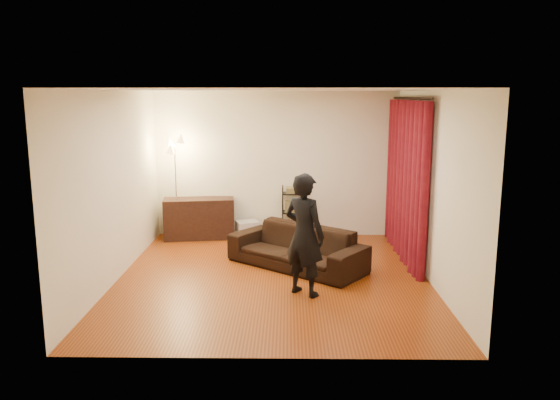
{
  "coord_description": "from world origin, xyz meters",
  "views": [
    {
      "loc": [
        0.22,
        -7.63,
        2.64
      ],
      "look_at": [
        0.1,
        0.3,
        1.1
      ],
      "focal_mm": 35.0,
      "sensor_mm": 36.0,
      "label": 1
    }
  ],
  "objects_px": {
    "storage_boxes": "(248,229)",
    "floor_lamp": "(176,190)",
    "wire_shelf": "(295,212)",
    "person": "(304,235)",
    "media_cabinet": "(199,218)",
    "sofa": "(297,247)"
  },
  "relations": [
    {
      "from": "media_cabinet",
      "to": "storage_boxes",
      "type": "relative_size",
      "value": 3.28
    },
    {
      "from": "sofa",
      "to": "floor_lamp",
      "type": "height_order",
      "value": "floor_lamp"
    },
    {
      "from": "person",
      "to": "media_cabinet",
      "type": "relative_size",
      "value": 1.28
    },
    {
      "from": "storage_boxes",
      "to": "media_cabinet",
      "type": "bearing_deg",
      "value": -179.21
    },
    {
      "from": "wire_shelf",
      "to": "storage_boxes",
      "type": "bearing_deg",
      "value": -154.84
    },
    {
      "from": "person",
      "to": "storage_boxes",
      "type": "relative_size",
      "value": 4.2
    },
    {
      "from": "media_cabinet",
      "to": "storage_boxes",
      "type": "xyz_separation_m",
      "value": [
        0.9,
        0.01,
        -0.21
      ]
    },
    {
      "from": "storage_boxes",
      "to": "floor_lamp",
      "type": "bearing_deg",
      "value": -173.4
    },
    {
      "from": "storage_boxes",
      "to": "wire_shelf",
      "type": "relative_size",
      "value": 0.4
    },
    {
      "from": "media_cabinet",
      "to": "floor_lamp",
      "type": "xyz_separation_m",
      "value": [
        -0.38,
        -0.14,
        0.57
      ]
    },
    {
      "from": "person",
      "to": "floor_lamp",
      "type": "relative_size",
      "value": 0.87
    },
    {
      "from": "sofa",
      "to": "wire_shelf",
      "type": "height_order",
      "value": "wire_shelf"
    },
    {
      "from": "person",
      "to": "wire_shelf",
      "type": "height_order",
      "value": "person"
    },
    {
      "from": "person",
      "to": "storage_boxes",
      "type": "xyz_separation_m",
      "value": [
        -0.97,
        2.91,
        -0.66
      ]
    },
    {
      "from": "wire_shelf",
      "to": "floor_lamp",
      "type": "relative_size",
      "value": 0.52
    },
    {
      "from": "person",
      "to": "media_cabinet",
      "type": "bearing_deg",
      "value": -19.33
    },
    {
      "from": "person",
      "to": "floor_lamp",
      "type": "bearing_deg",
      "value": -12.93
    },
    {
      "from": "person",
      "to": "storage_boxes",
      "type": "bearing_deg",
      "value": -33.72
    },
    {
      "from": "sofa",
      "to": "person",
      "type": "distance_m",
      "value": 1.27
    },
    {
      "from": "wire_shelf",
      "to": "floor_lamp",
      "type": "xyz_separation_m",
      "value": [
        -2.16,
        -0.19,
        0.45
      ]
    },
    {
      "from": "person",
      "to": "media_cabinet",
      "type": "distance_m",
      "value": 3.47
    },
    {
      "from": "wire_shelf",
      "to": "floor_lamp",
      "type": "distance_m",
      "value": 2.21
    }
  ]
}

